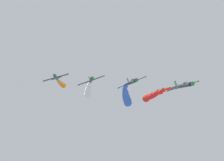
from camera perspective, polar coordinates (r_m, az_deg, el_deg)
name	(u,v)px	position (r m, az deg, el deg)	size (l,w,h in m)	color
airplane_lead	(183,85)	(68.53, 16.22, -1.12)	(9.24, 10.35, 3.39)	#23282D
smoke_trail_lead	(152,95)	(91.08, 9.27, -3.45)	(3.58, 25.07, 4.49)	red
airplane_left_inner	(132,82)	(74.63, 4.71, -0.30)	(8.94, 10.35, 4.06)	#23282D
smoke_trail_left_inner	(126,97)	(98.32, 3.37, -3.90)	(7.20, 24.43, 8.15)	blue
airplane_right_inner	(91,80)	(81.70, -4.90, 0.14)	(9.07, 10.35, 3.71)	#23282D
smoke_trail_right_inner	(88,91)	(100.68, -5.64, -2.48)	(2.94, 18.28, 5.64)	white
airplane_left_outer	(56,77)	(90.58, -13.01, 0.79)	(9.22, 10.35, 3.41)	#23282D
smoke_trail_left_outer	(61,84)	(105.67, -11.72, -0.77)	(3.56, 12.90, 3.09)	orange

